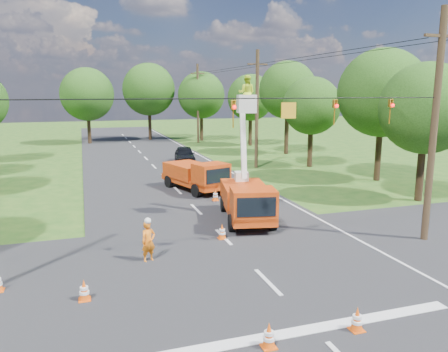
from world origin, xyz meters
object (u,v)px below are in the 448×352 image
object	(u,v)px
second_truck	(196,175)
ground_worker	(148,242)
bucket_truck	(247,191)
tree_right_d	(288,90)
tree_right_c	(312,106)
tree_right_b	(382,93)
traffic_cone_8	(222,232)
pole_right_mid	(257,109)
tree_far_b	(149,90)
tree_right_a	(426,109)
distant_car	(185,155)
pole_right_far	(198,103)
pole_right_near	(434,126)
traffic_cone_0	(269,336)
traffic_cone_4	(84,290)
traffic_cone_3	(215,195)
tree_far_a	(87,94)
traffic_cone_7	(229,176)
tree_right_e	(251,98)
tree_far_c	(201,95)
traffic_cone_1	(357,319)
traffic_cone_2	(233,210)

from	to	relation	value
second_truck	ground_worker	distance (m)	12.40
bucket_truck	tree_right_d	distance (m)	25.85
tree_right_c	tree_right_b	bearing A→B (deg)	-75.58
traffic_cone_8	tree_right_d	distance (m)	29.08
traffic_cone_8	pole_right_mid	world-z (taller)	pole_right_mid
tree_far_b	tree_right_a	bearing A→B (deg)	-74.93
second_truck	distant_car	size ratio (longest dim) A/B	1.31
bucket_truck	second_truck	world-z (taller)	bucket_truck
second_truck	ground_worker	bearing A→B (deg)	-130.85
pole_right_mid	pole_right_far	world-z (taller)	same
second_truck	ground_worker	xyz separation A→B (m)	(-4.85, -11.41, -0.27)
pole_right_near	tree_right_d	world-z (taller)	pole_right_near
distant_car	tree_right_b	world-z (taller)	tree_right_b
traffic_cone_0	traffic_cone_4	bearing A→B (deg)	136.97
second_truck	traffic_cone_4	distance (m)	15.86
pole_right_far	tree_right_a	bearing A→B (deg)	-81.63
traffic_cone_3	traffic_cone_4	world-z (taller)	same
tree_right_a	tree_far_a	world-z (taller)	tree_far_a
pole_right_far	distant_car	bearing A→B (deg)	-109.08
distant_car	tree_right_c	bearing A→B (deg)	-18.38
traffic_cone_8	pole_right_near	bearing A→B (deg)	-18.33
distant_car	ground_worker	bearing A→B (deg)	-96.48
traffic_cone_7	tree_right_b	world-z (taller)	tree_right_b
traffic_cone_4	tree_right_e	xyz separation A→B (m)	(19.87, 36.41, 5.45)
traffic_cone_0	tree_right_b	size ratio (longest dim) A/B	0.07
second_truck	traffic_cone_4	xyz separation A→B (m)	(-7.29, -14.07, -0.73)
tree_right_e	bucket_truck	bearing A→B (deg)	-111.66
traffic_cone_0	tree_far_c	bearing A→B (deg)	76.92
tree_right_e	traffic_cone_8	bearing A→B (deg)	-113.41
tree_right_c	tree_right_d	distance (m)	8.27
traffic_cone_7	pole_right_mid	xyz separation A→B (m)	(4.07, 4.71, 4.75)
traffic_cone_4	traffic_cone_0	bearing A→B (deg)	-43.03
traffic_cone_8	tree_right_b	distance (m)	18.69
bucket_truck	ground_worker	bearing A→B (deg)	-133.35
distant_car	traffic_cone_8	distance (m)	21.79
traffic_cone_4	tree_right_e	distance (m)	41.83
second_truck	tree_far_a	world-z (taller)	tree_far_a
tree_right_d	tree_far_c	world-z (taller)	tree_right_d
pole_right_far	tree_right_d	distance (m)	14.53
traffic_cone_0	tree_far_b	distance (m)	51.23
traffic_cone_0	traffic_cone_1	world-z (taller)	same
traffic_cone_2	tree_right_e	xyz separation A→B (m)	(12.26, 28.95, 5.45)
pole_right_far	tree_right_c	bearing A→B (deg)	-77.38
traffic_cone_8	pole_right_far	bearing A→B (deg)	76.94
bucket_truck	pole_right_mid	distance (m)	16.60
bucket_truck	traffic_cone_0	size ratio (longest dim) A/B	10.34
second_truck	traffic_cone_2	distance (m)	6.66
traffic_cone_0	tree_right_a	world-z (taller)	tree_right_a
tree_far_a	traffic_cone_8	bearing A→B (deg)	-83.07
bucket_truck	traffic_cone_2	size ratio (longest dim) A/B	10.34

